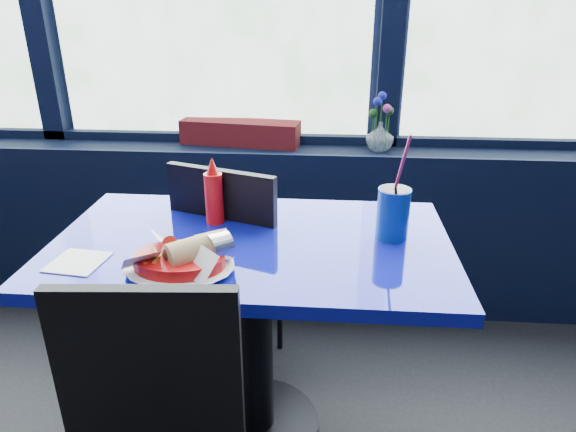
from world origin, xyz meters
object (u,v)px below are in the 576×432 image
Objects in this scene: chair_near_back at (221,260)px; ketchup_bottle at (214,194)px; planter_box at (240,132)px; soda_cup at (393,212)px; flower_vase at (380,133)px; near_table at (253,292)px; food_basket at (182,259)px.

chair_near_back is 0.35m from ketchup_bottle.
planter_box is 1.04m from soda_cup.
flower_vase is at bearing 50.75° from ketchup_bottle.
food_basket reaches higher than near_table.
chair_near_back reaches higher than planter_box.
flower_vase is at bearing 44.90° from food_basket.
near_table is 1.00m from flower_vase.
planter_box is at bearing 93.22° from ketchup_bottle.
chair_near_back is 0.70m from soda_cup.
soda_cup is (-0.02, -0.79, -0.05)m from flower_vase.
food_basket is at bearing -128.21° from near_table.
ketchup_bottle reaches higher than chair_near_back.
near_table is 3.62× the size of soda_cup.
ketchup_bottle is (0.02, -0.15, 0.32)m from chair_near_back.
planter_box is 1.10m from food_basket.
planter_box is 2.12× the size of flower_vase.
food_basket is at bearing -93.76° from ketchup_bottle.
planter_box is 0.78m from ketchup_bottle.
planter_box is at bearing 76.28° from food_basket.
soda_cup is at bearing 8.81° from food_basket.
chair_near_back is at bearing 159.42° from soda_cup.
flower_vase reaches higher than ketchup_bottle.
soda_cup reaches higher than chair_near_back.
soda_cup reaches higher than flower_vase.
flower_vase is at bearing -117.92° from chair_near_back.
near_table is 5.45× the size of ketchup_bottle.
chair_near_back is at bearing -137.11° from flower_vase.
food_basket is at bearing -81.15° from planter_box.
flower_vase reaches higher than food_basket.
chair_near_back is at bearing 75.45° from food_basket.
ketchup_bottle is (-0.14, 0.12, 0.28)m from near_table.
ketchup_bottle is (0.02, 0.32, 0.06)m from food_basket.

